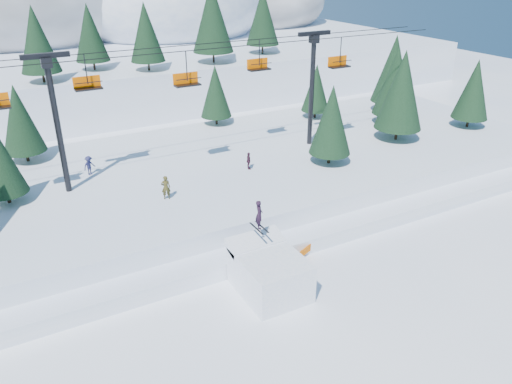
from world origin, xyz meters
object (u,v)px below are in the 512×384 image
banner_far (350,230)px  banner_near (309,248)px  chairlift (184,87)px  jump_kicker (269,272)px

banner_far → banner_near: bearing=-170.8°
chairlift → banner_near: size_ratio=17.51×
chairlift → banner_far: (7.62, -12.44, -8.78)m
chairlift → banner_far: size_ratio=17.29×
banner_near → banner_far: 4.14m
jump_kicker → banner_near: size_ratio=2.10×
banner_near → banner_far: (4.08, 0.66, 0.00)m
jump_kicker → banner_far: jump_kicker is taller
banner_far → chairlift: bearing=121.5°
chairlift → jump_kicker: bearing=-93.3°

